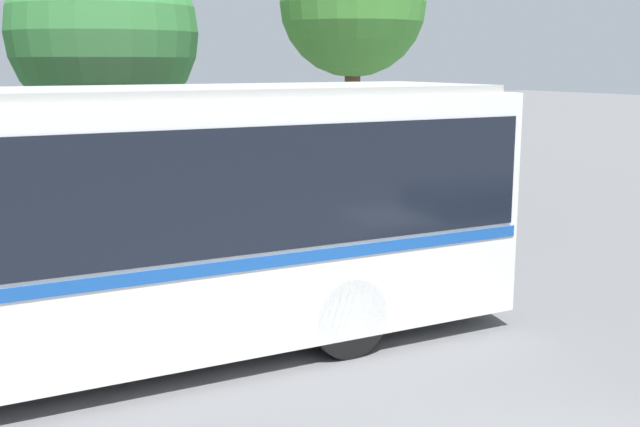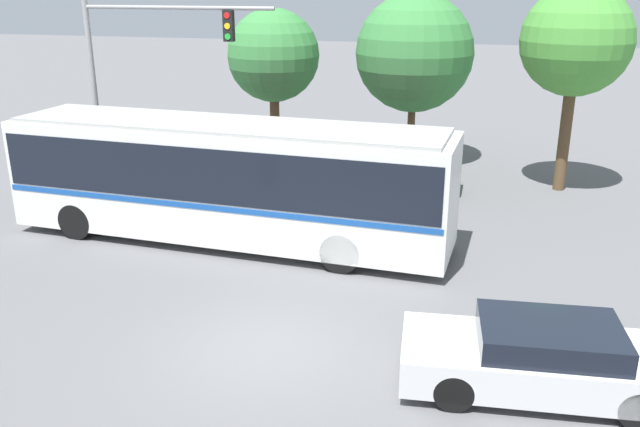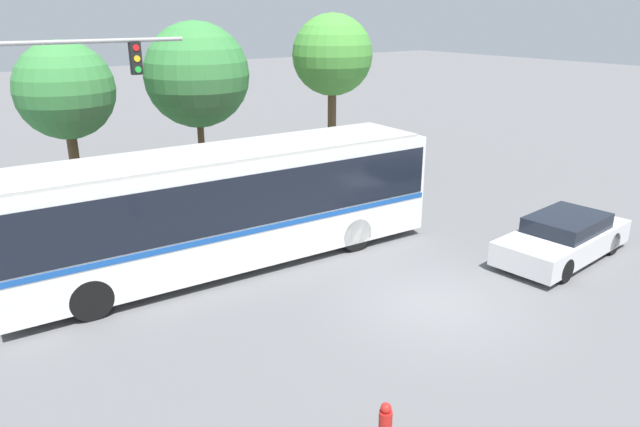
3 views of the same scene
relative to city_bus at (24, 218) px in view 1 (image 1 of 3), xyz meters
name	(u,v)px [view 1 (image 1 of 3)]	position (x,y,z in m)	size (l,w,h in m)	color
city_bus	(24,218)	(0.00, 0.00, 0.00)	(12.11, 3.17, 3.26)	silver
flowering_hedge	(52,208)	(1.46, 5.64, -0.94)	(8.60, 1.16, 1.87)	#286028
street_tree_centre	(103,33)	(3.66, 9.58, 2.36)	(4.39, 4.39, 6.42)	brown
street_tree_right	(353,4)	(9.07, 7.30, 3.05)	(3.53, 3.53, 6.71)	brown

